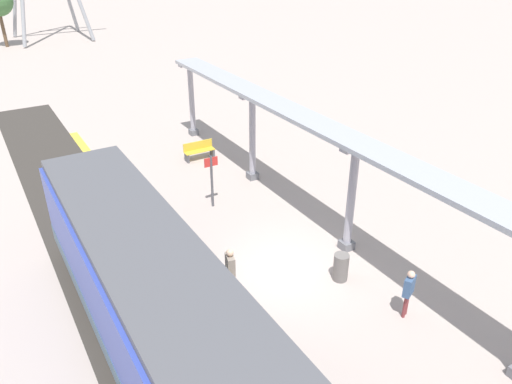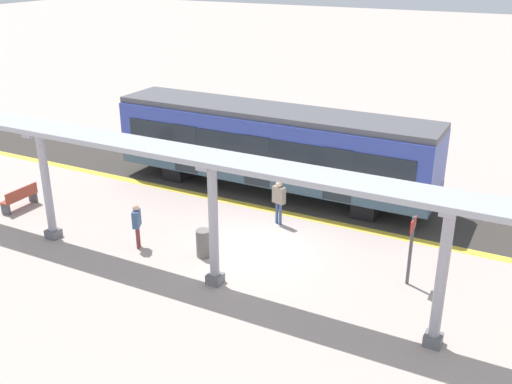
{
  "view_description": "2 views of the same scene",
  "coord_description": "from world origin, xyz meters",
  "px_view_note": "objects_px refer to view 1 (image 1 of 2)",
  "views": [
    {
      "loc": [
        -7.33,
        -10.61,
        9.76
      ],
      "look_at": [
        0.7,
        2.76,
        1.49
      ],
      "focal_mm": 34.36,
      "sensor_mm": 36.0,
      "label": 1
    },
    {
      "loc": [
        15.68,
        8.13,
        9.23
      ],
      "look_at": [
        -0.72,
        -0.47,
        1.65
      ],
      "focal_mm": 41.4,
      "sensor_mm": 36.0,
      "label": 2
    }
  ],
  "objects_px": {
    "train_near_carriage": "(160,313)",
    "platform_info_sign": "(212,176)",
    "canopy_pillar_third": "(351,199)",
    "canopy_pillar_fourth": "(252,138)",
    "trash_bin": "(341,267)",
    "canopy_pillar_fifth": "(192,100)",
    "passenger_by_the_benches": "(409,288)",
    "bench_near_end": "(199,150)",
    "passenger_waiting_near_edge": "(230,267)"
  },
  "relations": [
    {
      "from": "trash_bin",
      "to": "platform_info_sign",
      "type": "distance_m",
      "value": 6.52
    },
    {
      "from": "trash_bin",
      "to": "passenger_by_the_benches",
      "type": "relative_size",
      "value": 0.59
    },
    {
      "from": "trash_bin",
      "to": "bench_near_end",
      "type": "bearing_deg",
      "value": 89.05
    },
    {
      "from": "passenger_waiting_near_edge",
      "to": "passenger_by_the_benches",
      "type": "xyz_separation_m",
      "value": [
        3.85,
        -3.36,
        -0.06
      ]
    },
    {
      "from": "train_near_carriage",
      "to": "passenger_by_the_benches",
      "type": "height_order",
      "value": "train_near_carriage"
    },
    {
      "from": "bench_near_end",
      "to": "passenger_by_the_benches",
      "type": "height_order",
      "value": "passenger_by_the_benches"
    },
    {
      "from": "canopy_pillar_fifth",
      "to": "bench_near_end",
      "type": "distance_m",
      "value": 3.61
    },
    {
      "from": "passenger_by_the_benches",
      "to": "platform_info_sign",
      "type": "bearing_deg",
      "value": 102.24
    },
    {
      "from": "canopy_pillar_fifth",
      "to": "passenger_waiting_near_edge",
      "type": "xyz_separation_m",
      "value": [
        -4.64,
        -12.85,
        -0.92
      ]
    },
    {
      "from": "train_near_carriage",
      "to": "passenger_by_the_benches",
      "type": "relative_size",
      "value": 8.48
    },
    {
      "from": "canopy_pillar_third",
      "to": "canopy_pillar_fifth",
      "type": "distance_m",
      "value": 12.73
    },
    {
      "from": "train_near_carriage",
      "to": "canopy_pillar_fifth",
      "type": "relative_size",
      "value": 3.43
    },
    {
      "from": "canopy_pillar_fifth",
      "to": "bench_near_end",
      "type": "bearing_deg",
      "value": -109.83
    },
    {
      "from": "passenger_by_the_benches",
      "to": "canopy_pillar_third",
      "type": "bearing_deg",
      "value": 77.35
    },
    {
      "from": "train_near_carriage",
      "to": "bench_near_end",
      "type": "height_order",
      "value": "train_near_carriage"
    },
    {
      "from": "canopy_pillar_third",
      "to": "passenger_waiting_near_edge",
      "type": "height_order",
      "value": "canopy_pillar_third"
    },
    {
      "from": "canopy_pillar_third",
      "to": "bench_near_end",
      "type": "height_order",
      "value": "canopy_pillar_third"
    },
    {
      "from": "canopy_pillar_third",
      "to": "train_near_carriage",
      "type": "bearing_deg",
      "value": -166.5
    },
    {
      "from": "canopy_pillar_fifth",
      "to": "passenger_waiting_near_edge",
      "type": "relative_size",
      "value": 2.32
    },
    {
      "from": "canopy_pillar_fourth",
      "to": "bench_near_end",
      "type": "distance_m",
      "value": 3.73
    },
    {
      "from": "canopy_pillar_fourth",
      "to": "trash_bin",
      "type": "bearing_deg",
      "value": -99.6
    },
    {
      "from": "canopy_pillar_third",
      "to": "trash_bin",
      "type": "bearing_deg",
      "value": -136.75
    },
    {
      "from": "canopy_pillar_fourth",
      "to": "platform_info_sign",
      "type": "height_order",
      "value": "canopy_pillar_fourth"
    },
    {
      "from": "passenger_waiting_near_edge",
      "to": "passenger_by_the_benches",
      "type": "relative_size",
      "value": 1.07
    },
    {
      "from": "canopy_pillar_fourth",
      "to": "canopy_pillar_fifth",
      "type": "bearing_deg",
      "value": 90.0
    },
    {
      "from": "bench_near_end",
      "to": "trash_bin",
      "type": "distance_m",
      "value": 10.87
    },
    {
      "from": "train_near_carriage",
      "to": "canopy_pillar_third",
      "type": "relative_size",
      "value": 3.43
    },
    {
      "from": "platform_info_sign",
      "to": "passenger_by_the_benches",
      "type": "xyz_separation_m",
      "value": [
        1.86,
        -8.58,
        -0.35
      ]
    },
    {
      "from": "canopy_pillar_fourth",
      "to": "canopy_pillar_fifth",
      "type": "distance_m",
      "value": 6.31
    },
    {
      "from": "train_near_carriage",
      "to": "passenger_waiting_near_edge",
      "type": "height_order",
      "value": "train_near_carriage"
    },
    {
      "from": "platform_info_sign",
      "to": "passenger_by_the_benches",
      "type": "relative_size",
      "value": 1.4
    },
    {
      "from": "canopy_pillar_fifth",
      "to": "passenger_waiting_near_edge",
      "type": "height_order",
      "value": "canopy_pillar_fifth"
    },
    {
      "from": "canopy_pillar_third",
      "to": "canopy_pillar_fourth",
      "type": "relative_size",
      "value": 1.0
    },
    {
      "from": "bench_near_end",
      "to": "trash_bin",
      "type": "bearing_deg",
      "value": -90.95
    },
    {
      "from": "canopy_pillar_fourth",
      "to": "passenger_by_the_benches",
      "type": "bearing_deg",
      "value": -94.51
    },
    {
      "from": "bench_near_end",
      "to": "passenger_waiting_near_edge",
      "type": "relative_size",
      "value": 0.9
    },
    {
      "from": "canopy_pillar_third",
      "to": "trash_bin",
      "type": "height_order",
      "value": "canopy_pillar_third"
    },
    {
      "from": "canopy_pillar_third",
      "to": "platform_info_sign",
      "type": "bearing_deg",
      "value": 117.38
    },
    {
      "from": "canopy_pillar_third",
      "to": "canopy_pillar_fourth",
      "type": "xyz_separation_m",
      "value": [
        0.0,
        6.42,
        0.0
      ]
    },
    {
      "from": "bench_near_end",
      "to": "passenger_by_the_benches",
      "type": "relative_size",
      "value": 0.96
    },
    {
      "from": "bench_near_end",
      "to": "platform_info_sign",
      "type": "height_order",
      "value": "platform_info_sign"
    },
    {
      "from": "trash_bin",
      "to": "passenger_waiting_near_edge",
      "type": "bearing_deg",
      "value": 161.87
    },
    {
      "from": "canopy_pillar_fifth",
      "to": "passenger_by_the_benches",
      "type": "height_order",
      "value": "canopy_pillar_fifth"
    },
    {
      "from": "train_near_carriage",
      "to": "platform_info_sign",
      "type": "xyz_separation_m",
      "value": [
        4.76,
        6.88,
        -0.5
      ]
    },
    {
      "from": "canopy_pillar_third",
      "to": "trash_bin",
      "type": "distance_m",
      "value": 2.32
    },
    {
      "from": "canopy_pillar_fourth",
      "to": "passenger_by_the_benches",
      "type": "height_order",
      "value": "canopy_pillar_fourth"
    },
    {
      "from": "bench_near_end",
      "to": "canopy_pillar_fifth",
      "type": "bearing_deg",
      "value": 70.17
    },
    {
      "from": "train_near_carriage",
      "to": "passenger_waiting_near_edge",
      "type": "distance_m",
      "value": 3.31
    },
    {
      "from": "train_near_carriage",
      "to": "passenger_waiting_near_edge",
      "type": "xyz_separation_m",
      "value": [
        2.76,
        1.66,
        -0.79
      ]
    },
    {
      "from": "canopy_pillar_fifth",
      "to": "passenger_by_the_benches",
      "type": "relative_size",
      "value": 2.47
    }
  ]
}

